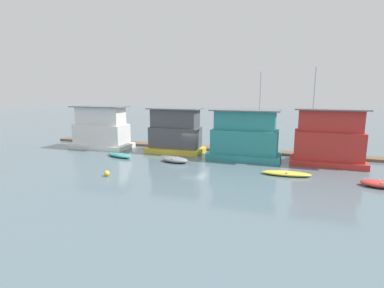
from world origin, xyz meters
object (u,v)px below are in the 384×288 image
object	(u,v)px
dinghy_yellow	(286,173)
dinghy_teal	(119,155)
houseboat_white	(101,130)
dinghy_grey	(175,160)
buoy_yellow	(107,173)
houseboat_teal	(245,137)
houseboat_yellow	(175,132)
houseboat_red	(328,140)
dinghy_red	(381,184)

from	to	relation	value
dinghy_yellow	dinghy_teal	bearing A→B (deg)	175.07
houseboat_white	dinghy_grey	size ratio (longest dim) A/B	2.43
dinghy_teal	buoy_yellow	bearing A→B (deg)	-66.01
dinghy_grey	dinghy_yellow	size ratio (longest dim) A/B	0.74
houseboat_white	dinghy_grey	bearing A→B (deg)	-19.39
houseboat_white	houseboat_teal	size ratio (longest dim) A/B	0.83
houseboat_yellow	dinghy_grey	xyz separation A→B (m)	(1.82, -4.63, -2.07)
houseboat_yellow	dinghy_teal	distance (m)	6.89
buoy_yellow	houseboat_yellow	bearing A→B (deg)	80.53
houseboat_teal	dinghy_grey	size ratio (longest dim) A/B	2.94
houseboat_yellow	houseboat_red	bearing A→B (deg)	-2.37
houseboat_teal	houseboat_red	xyz separation A→B (m)	(8.06, 0.26, 0.13)
houseboat_white	dinghy_yellow	size ratio (longest dim) A/B	1.79
dinghy_teal	dinghy_grey	distance (m)	6.63
dinghy_red	buoy_yellow	distance (m)	21.80
houseboat_yellow	houseboat_red	xyz separation A→B (m)	(16.30, -0.68, 0.15)
houseboat_white	buoy_yellow	distance (m)	13.36
dinghy_teal	dinghy_red	xyz separation A→B (m)	(24.34, -2.43, 0.06)
houseboat_white	houseboat_teal	distance (m)	18.04
houseboat_white	dinghy_red	distance (m)	30.07
dinghy_red	buoy_yellow	xyz separation A→B (m)	(-21.39, -4.21, -0.03)
houseboat_teal	houseboat_red	distance (m)	8.06
houseboat_white	houseboat_red	distance (m)	26.09
dinghy_grey	buoy_yellow	xyz separation A→B (m)	(-3.67, -6.46, -0.03)
dinghy_grey	dinghy_yellow	distance (m)	10.93
houseboat_yellow	dinghy_teal	bearing A→B (deg)	-137.22
dinghy_teal	houseboat_yellow	bearing A→B (deg)	42.78
dinghy_yellow	buoy_yellow	bearing A→B (deg)	-160.53
dinghy_teal	dinghy_yellow	size ratio (longest dim) A/B	0.87
dinghy_yellow	buoy_yellow	xyz separation A→B (m)	(-14.52, -5.13, 0.05)
houseboat_yellow	dinghy_yellow	xyz separation A→B (m)	(12.67, -5.95, -2.15)
dinghy_teal	dinghy_grey	bearing A→B (deg)	-1.56
dinghy_grey	dinghy_yellow	bearing A→B (deg)	-6.97
houseboat_yellow	houseboat_red	distance (m)	16.32
dinghy_red	dinghy_grey	bearing A→B (deg)	172.77
dinghy_grey	dinghy_red	bearing A→B (deg)	-7.23
houseboat_white	dinghy_teal	distance (m)	6.67
buoy_yellow	houseboat_white	bearing A→B (deg)	126.96
houseboat_teal	dinghy_grey	xyz separation A→B (m)	(-6.43, -3.69, -2.09)
houseboat_red	dinghy_grey	xyz separation A→B (m)	(-14.48, -3.95, -2.22)
houseboat_teal	houseboat_white	bearing A→B (deg)	178.73
houseboat_white	dinghy_yellow	distance (m)	23.19
houseboat_yellow	houseboat_red	world-z (taller)	houseboat_red
houseboat_red	dinghy_teal	xyz separation A→B (m)	(-21.11, -3.77, -2.28)
houseboat_teal	houseboat_red	bearing A→B (deg)	1.88
houseboat_white	houseboat_teal	xyz separation A→B (m)	(18.03, -0.40, 0.04)
houseboat_red	dinghy_red	bearing A→B (deg)	-62.45
houseboat_teal	buoy_yellow	distance (m)	14.47
houseboat_red	dinghy_yellow	xyz separation A→B (m)	(-3.64, -5.28, -2.30)
houseboat_white	dinghy_grey	world-z (taller)	houseboat_white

